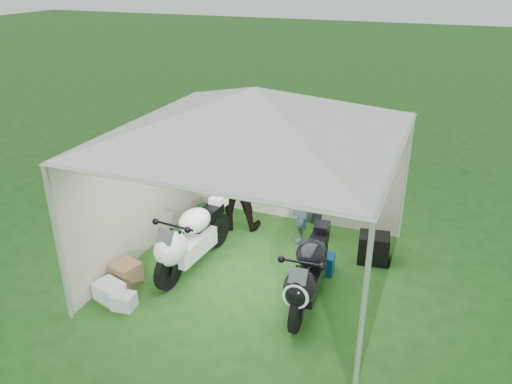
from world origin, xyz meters
TOP-DOWN VIEW (x-y plane):
  - ground at (0.00, 0.00)m, footprint 80.00×80.00m
  - canopy_tent at (-0.00, 0.03)m, footprint 5.66×5.66m
  - motorcycle_white at (-1.01, -0.28)m, footprint 0.57×2.05m
  - motorcycle_black at (1.00, -0.51)m, footprint 0.49×1.98m
  - paddock_stand at (0.97, 0.39)m, footprint 0.45×0.29m
  - person_dark_jacket at (-0.93, 1.32)m, footprint 1.14×1.00m
  - person_blue_jacket at (0.49, 1.24)m, footprint 0.80×0.83m
  - equipment_box at (1.70, 1.02)m, footprint 0.54×0.46m
  - crate_0 at (-1.73, -1.46)m, footprint 0.49×0.43m
  - crate_1 at (-1.75, -1.01)m, footprint 0.47×0.47m
  - crate_2 at (-1.42, -1.56)m, footprint 0.34×0.29m

SIDE VIEW (x-z plane):
  - ground at x=0.00m, z-range 0.00..0.00m
  - crate_2 at x=-1.42m, z-range 0.00..0.23m
  - crate_0 at x=-1.73m, z-range 0.00..0.28m
  - paddock_stand at x=0.97m, z-range 0.00..0.33m
  - crate_1 at x=-1.75m, z-range 0.00..0.34m
  - equipment_box at x=1.70m, z-range 0.00..0.49m
  - motorcycle_black at x=1.00m, z-range 0.06..1.03m
  - motorcycle_white at x=-1.01m, z-range 0.06..1.07m
  - person_blue_jacket at x=0.49m, z-range 0.00..1.92m
  - person_dark_jacket at x=-0.93m, z-range 0.00..1.99m
  - canopy_tent at x=0.00m, z-range 1.08..4.08m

